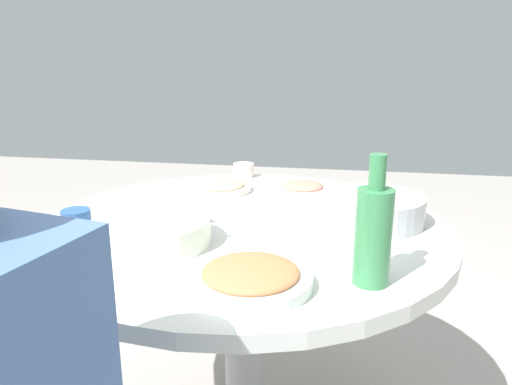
% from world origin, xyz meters
% --- Properties ---
extents(round_dining_table, '(1.13, 1.13, 0.76)m').
position_xyz_m(round_dining_table, '(0.00, 0.00, 0.64)').
color(round_dining_table, '#99999E').
rests_on(round_dining_table, ground).
extents(rice_bowl, '(0.28, 0.28, 0.09)m').
position_xyz_m(rice_bowl, '(0.06, -0.35, 0.80)').
color(rice_bowl, '#B2B5BA').
rests_on(rice_bowl, round_dining_table).
extents(soup_bowl, '(0.28, 0.29, 0.06)m').
position_xyz_m(soup_bowl, '(-0.19, 0.18, 0.79)').
color(soup_bowl, white).
rests_on(soup_bowl, round_dining_table).
extents(dish_shrimp, '(0.19, 0.19, 0.04)m').
position_xyz_m(dish_shrimp, '(0.34, -0.14, 0.78)').
color(dish_shrimp, silver).
rests_on(dish_shrimp, round_dining_table).
extents(dish_tofu_braise, '(0.25, 0.25, 0.05)m').
position_xyz_m(dish_tofu_braise, '(-0.38, -0.09, 0.78)').
color(dish_tofu_braise, white).
rests_on(dish_tofu_braise, round_dining_table).
extents(dish_noodles, '(0.22, 0.22, 0.04)m').
position_xyz_m(dish_noodles, '(0.30, 0.14, 0.78)').
color(dish_noodles, silver).
rests_on(dish_noodles, round_dining_table).
extents(green_bottle, '(0.07, 0.07, 0.27)m').
position_xyz_m(green_bottle, '(-0.32, -0.33, 0.87)').
color(green_bottle, '#3B854F').
rests_on(green_bottle, round_dining_table).
extents(tea_cup_near, '(0.08, 0.08, 0.06)m').
position_xyz_m(tea_cup_near, '(-0.15, 0.42, 0.79)').
color(tea_cup_near, '#2B5594').
rests_on(tea_cup_near, round_dining_table).
extents(tea_cup_far, '(0.08, 0.08, 0.05)m').
position_xyz_m(tea_cup_far, '(0.51, 0.10, 0.79)').
color(tea_cup_far, silver).
rests_on(tea_cup_far, round_dining_table).
extents(tea_cup_side, '(0.07, 0.07, 0.05)m').
position_xyz_m(tea_cup_side, '(-0.29, 0.40, 0.79)').
color(tea_cup_side, '#C6544B').
rests_on(tea_cup_side, round_dining_table).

